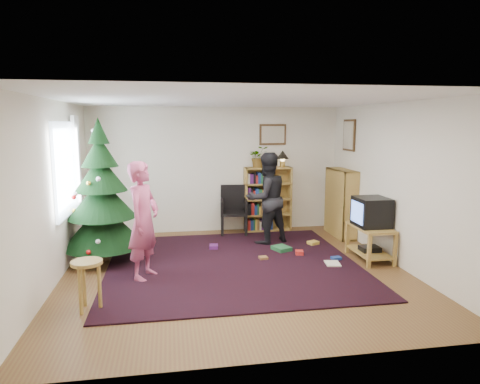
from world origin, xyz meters
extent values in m
plane|color=brown|center=(0.00, 0.00, 0.00)|extent=(5.00, 5.00, 0.00)
plane|color=white|center=(0.00, 0.00, 2.50)|extent=(5.00, 5.00, 0.00)
cube|color=silver|center=(0.00, 2.50, 1.25)|extent=(5.00, 0.02, 2.50)
cube|color=silver|center=(0.00, -2.50, 1.25)|extent=(5.00, 0.02, 2.50)
cube|color=silver|center=(-2.50, 0.00, 1.25)|extent=(0.02, 5.00, 2.50)
cube|color=silver|center=(2.50, 0.00, 1.25)|extent=(0.02, 5.00, 2.50)
cube|color=black|center=(0.00, 0.30, 0.01)|extent=(3.80, 3.60, 0.02)
cube|color=silver|center=(-2.47, 0.60, 1.50)|extent=(0.04, 1.20, 1.40)
cube|color=white|center=(-2.43, 1.30, 1.50)|extent=(0.06, 0.35, 1.60)
cube|color=#4C3319|center=(1.15, 2.48, 1.95)|extent=(0.55, 0.03, 0.42)
cube|color=beige|center=(1.15, 2.48, 1.95)|extent=(0.47, 0.01, 0.34)
cube|color=#4C3319|center=(2.48, 1.75, 1.95)|extent=(0.03, 0.50, 0.60)
cube|color=beige|center=(2.48, 1.75, 1.95)|extent=(0.01, 0.42, 0.52)
cylinder|color=#3F2816|center=(-2.00, 0.83, 0.12)|extent=(0.12, 0.12, 0.24)
cone|color=black|center=(-2.00, 0.83, 0.59)|extent=(1.25, 1.25, 0.71)
cone|color=black|center=(-2.00, 0.83, 1.02)|extent=(1.05, 1.05, 0.62)
cone|color=black|center=(-2.00, 0.83, 1.41)|extent=(0.81, 0.81, 0.55)
cone|color=black|center=(-2.00, 0.83, 1.75)|extent=(0.56, 0.56, 0.48)
cone|color=black|center=(-2.00, 0.83, 2.07)|extent=(0.32, 0.32, 0.40)
cube|color=#AC883D|center=(1.03, 2.34, 0.65)|extent=(0.95, 0.30, 1.30)
cube|color=#AC883D|center=(1.03, 2.34, 1.29)|extent=(0.95, 0.30, 0.03)
cube|color=#AC883D|center=(2.34, 1.70, 0.65)|extent=(0.30, 0.95, 1.30)
cube|color=#AC883D|center=(2.34, 1.70, 1.29)|extent=(0.30, 0.95, 0.03)
cube|color=#AC883D|center=(2.22, 0.19, 0.53)|extent=(0.48, 0.87, 0.04)
cube|color=#AC883D|center=(2.01, -0.21, 0.26)|extent=(0.05, 0.05, 0.51)
cube|color=#AC883D|center=(2.43, -0.21, 0.26)|extent=(0.05, 0.05, 0.51)
cube|color=#AC883D|center=(2.01, 0.60, 0.26)|extent=(0.05, 0.05, 0.51)
cube|color=#AC883D|center=(2.43, 0.60, 0.26)|extent=(0.05, 0.05, 0.51)
cube|color=#AC883D|center=(2.22, 0.19, 0.12)|extent=(0.44, 0.83, 0.03)
cube|color=black|center=(2.22, 0.19, 0.17)|extent=(0.30, 0.25, 0.08)
cube|color=black|center=(2.22, 0.19, 0.78)|extent=(0.48, 0.53, 0.46)
cube|color=#4F75D6|center=(1.97, 0.19, 0.78)|extent=(0.01, 0.41, 0.33)
cube|color=black|center=(0.30, 2.15, 0.43)|extent=(0.59, 0.59, 0.05)
cube|color=black|center=(0.30, 2.39, 0.69)|extent=(0.52, 0.12, 0.52)
cube|color=black|center=(0.07, 1.92, 0.21)|extent=(0.06, 0.06, 0.43)
cube|color=black|center=(0.53, 1.92, 0.21)|extent=(0.06, 0.06, 0.43)
cube|color=black|center=(0.07, 2.38, 0.21)|extent=(0.06, 0.06, 0.43)
cube|color=black|center=(0.53, 2.38, 0.21)|extent=(0.06, 0.06, 0.43)
cylinder|color=#AC883D|center=(-1.92, -1.04, 0.58)|extent=(0.36, 0.36, 0.04)
cylinder|color=#AC883D|center=(-1.79, -1.04, 0.28)|extent=(0.04, 0.04, 0.56)
cylinder|color=#AC883D|center=(-1.98, -0.93, 0.28)|extent=(0.04, 0.04, 0.56)
cylinder|color=#AC883D|center=(-1.98, -1.15, 0.28)|extent=(0.04, 0.04, 0.56)
imported|color=#B64970|center=(-1.31, -0.07, 0.83)|extent=(0.61, 0.72, 1.66)
imported|color=black|center=(0.79, 1.41, 0.83)|extent=(0.97, 0.86, 1.66)
imported|color=gray|center=(0.83, 2.34, 1.51)|extent=(0.40, 0.35, 0.42)
cylinder|color=#A57F33|center=(1.33, 2.34, 1.35)|extent=(0.11, 0.11, 0.11)
sphere|color=#FFD88C|center=(1.33, 2.34, 1.47)|extent=(0.11, 0.11, 0.11)
cone|color=black|center=(1.33, 2.34, 1.55)|extent=(0.25, 0.25, 0.17)
cube|color=#A51E19|center=(1.16, 0.57, 0.04)|extent=(0.20, 0.20, 0.08)
cube|color=navy|center=(1.66, 0.21, 0.04)|extent=(0.20, 0.20, 0.08)
cube|color=#1E592D|center=(0.93, 0.85, 0.04)|extent=(0.20, 0.20, 0.08)
cube|color=gold|center=(1.59, 1.11, 0.04)|extent=(0.20, 0.20, 0.08)
cube|color=brown|center=(0.51, 0.43, 0.04)|extent=(0.20, 0.20, 0.08)
cube|color=beige|center=(1.52, 0.00, 0.04)|extent=(0.20, 0.20, 0.08)
cube|color=#4C1959|center=(-0.21, 1.16, 0.04)|extent=(0.20, 0.20, 0.08)
camera|label=1|loc=(-0.94, -6.03, 2.17)|focal=32.00mm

